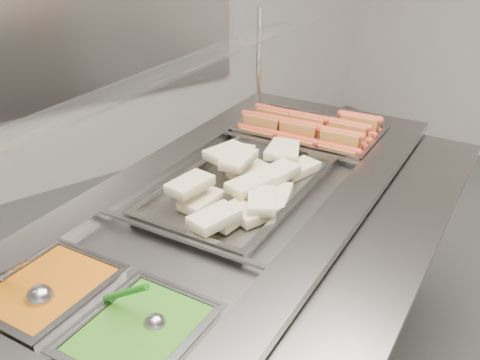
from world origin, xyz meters
TOP-DOWN VIEW (x-y plane):
  - back_panel at (0.00, 2.45)m, footprint 3.00×0.04m
  - steam_counter at (0.02, 0.31)m, footprint 2.18×1.61m
  - tray_rail at (0.24, -0.19)m, footprint 1.85×1.09m
  - sneeze_guard at (-0.07, 0.52)m, footprint 1.72×0.99m
  - pan_hotdogs at (0.63, 0.57)m, footprint 0.56×0.68m
  - pan_wraps at (0.08, 0.33)m, footprint 0.83×0.68m
  - pan_beans at (-0.66, 0.17)m, footprint 0.39×0.36m
  - pan_peas at (-0.54, -0.11)m, footprint 0.39×0.36m
  - hotdogs_in_buns at (0.62, 0.55)m, footprint 0.51×0.59m
  - tortilla_wraps at (0.12, 0.34)m, footprint 0.67×0.53m
  - ladle at (-0.70, 0.14)m, footprint 0.11×0.19m
  - serving_spoon at (-0.51, -0.10)m, footprint 0.10×0.18m

SIDE VIEW (x-z plane):
  - steam_counter at x=0.02m, z-range 0.00..0.95m
  - tray_rail at x=0.24m, z-range 0.87..0.93m
  - pan_hotdogs at x=0.63m, z-range 0.85..0.96m
  - pan_beans at x=-0.66m, z-range 0.86..0.96m
  - pan_peas at x=-0.54m, z-range 0.86..0.96m
  - pan_wraps at x=0.08m, z-range 0.89..0.96m
  - hotdogs_in_buns at x=0.62m, z-range 0.89..1.02m
  - ladle at x=-0.70m, z-range 0.88..1.04m
  - serving_spoon at x=-0.51m, z-range 0.89..1.03m
  - tortilla_wraps at x=0.12m, z-range 0.92..1.02m
  - back_panel at x=0.00m, z-range 0.60..1.80m
  - sneeze_guard at x=-0.07m, z-range 1.10..1.57m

